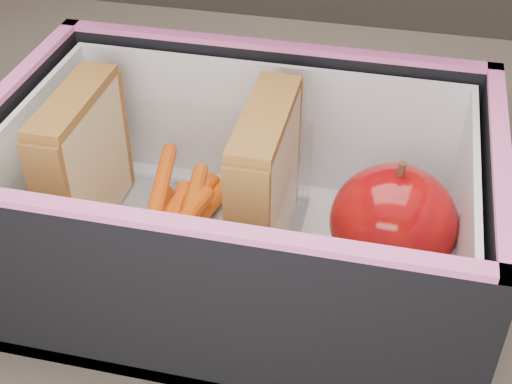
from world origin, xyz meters
TOP-DOWN VIEW (x-y plane):
  - kitchen_table at (0.00, 0.00)m, footprint 1.20×0.80m
  - lunch_bag at (-0.08, -0.03)m, footprint 0.33×0.37m
  - plastic_tub at (-0.13, -0.02)m, footprint 0.18×0.13m
  - sandwich_left at (-0.19, -0.02)m, footprint 0.03×0.10m
  - sandwich_right at (-0.06, -0.02)m, footprint 0.03×0.10m
  - carrot_sticks at (-0.13, -0.03)m, footprint 0.06×0.15m
  - paper_napkin at (0.02, -0.02)m, footprint 0.10×0.10m
  - red_apple at (0.02, -0.03)m, footprint 0.11×0.11m

SIDE VIEW (x-z plane):
  - kitchen_table at x=0.00m, z-range 0.28..1.03m
  - paper_napkin at x=0.02m, z-range 0.77..0.77m
  - carrot_sticks at x=-0.13m, z-range 0.77..0.80m
  - plastic_tub at x=-0.13m, z-range 0.77..0.84m
  - red_apple at x=0.02m, z-range 0.77..0.86m
  - lunch_bag at x=-0.08m, z-range 0.68..0.96m
  - sandwich_left at x=-0.19m, z-range 0.77..0.87m
  - sandwich_right at x=-0.06m, z-range 0.77..0.88m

